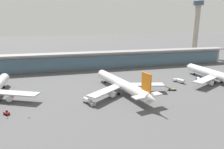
% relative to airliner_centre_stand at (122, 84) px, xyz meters
% --- Properties ---
extents(ground_plane, '(1200.00, 1200.00, 0.00)m').
position_rel_airliner_centre_stand_xyz_m(ground_plane, '(-2.21, 1.19, -5.40)').
color(ground_plane, '#515154').
extents(airliner_centre_stand, '(48.39, 63.86, 17.15)m').
position_rel_airliner_centre_stand_xyz_m(airliner_centre_stand, '(0.00, 0.00, 0.00)').
color(airliner_centre_stand, white).
rests_on(airliner_centre_stand, ground).
extents(airliner_right_stand, '(49.54, 64.29, 17.15)m').
position_rel_airliner_centre_stand_xyz_m(airliner_right_stand, '(69.33, 2.94, 0.00)').
color(airliner_right_stand, white).
rests_on(airliner_right_stand, ground).
extents(service_truck_near_nose_grey, '(5.62, 8.76, 2.95)m').
position_rel_airliner_centre_stand_xyz_m(service_truck_near_nose_grey, '(-21.44, -11.61, -3.69)').
color(service_truck_near_nose_grey, gray).
rests_on(service_truck_near_nose_grey, ground).
extents(service_truck_mid_apron_red, '(3.16, 3.28, 2.05)m').
position_rel_airliner_centre_stand_xyz_m(service_truck_mid_apron_red, '(-59.01, -13.97, -4.53)').
color(service_truck_mid_apron_red, '#B21E1E').
rests_on(service_truck_mid_apron_red, ground).
extents(service_truck_by_tail_olive, '(6.89, 3.34, 2.70)m').
position_rel_airliner_centre_stand_xyz_m(service_truck_by_tail_olive, '(30.90, -3.31, -4.59)').
color(service_truck_by_tail_olive, olive).
rests_on(service_truck_by_tail_olive, ground).
extents(service_truck_on_taxiway_blue, '(6.17, 8.60, 2.95)m').
position_rel_airliner_centre_stand_xyz_m(service_truck_on_taxiway_blue, '(59.88, 9.32, -3.69)').
color(service_truck_on_taxiway_blue, '#234C9E').
rests_on(service_truck_on_taxiway_blue, ground).
extents(service_truck_at_far_stand_white, '(5.08, 8.85, 2.95)m').
position_rel_airliner_centre_stand_xyz_m(service_truck_at_far_stand_white, '(44.75, 9.95, -3.69)').
color(service_truck_at_far_stand_white, silver).
rests_on(service_truck_at_far_stand_white, ground).
extents(terminal_building, '(266.79, 12.80, 15.20)m').
position_rel_airliner_centre_stand_xyz_m(terminal_building, '(-2.21, 69.64, 2.47)').
color(terminal_building, '#9E998E').
rests_on(terminal_building, ground).
extents(control_tower, '(12.00, 12.00, 73.21)m').
position_rel_airliner_centre_stand_xyz_m(control_tower, '(129.95, 109.15, 34.50)').
color(control_tower, '#9E998E').
rests_on(control_tower, ground).
extents(safety_cone_alpha, '(0.62, 0.62, 0.70)m').
position_rel_airliner_centre_stand_xyz_m(safety_cone_alpha, '(-57.84, -18.06, -5.08)').
color(safety_cone_alpha, orange).
rests_on(safety_cone_alpha, ground).
extents(safety_cone_delta, '(0.62, 0.62, 0.70)m').
position_rel_airliner_centre_stand_xyz_m(safety_cone_delta, '(-48.86, -20.20, -5.08)').
color(safety_cone_delta, orange).
rests_on(safety_cone_delta, ground).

